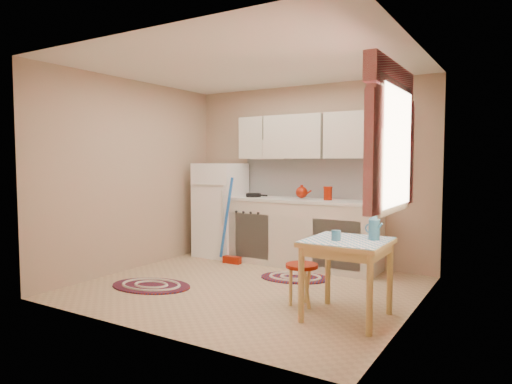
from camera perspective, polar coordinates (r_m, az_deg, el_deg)
room_shell at (r=5.24m, az=1.83°, el=5.63°), size 3.64×3.60×2.52m
fridge at (r=6.90m, az=-4.46°, el=-2.23°), size 0.65×0.60×1.40m
broom at (r=6.38m, az=-3.04°, el=-3.64°), size 0.28×0.13×1.20m
base_cabinets at (r=6.33m, az=5.22°, el=-5.17°), size 2.25×0.60×0.88m
countertop at (r=6.28m, az=5.24°, el=-1.02°), size 2.27×0.62×0.04m
frying_pan at (r=6.56m, az=-0.33°, el=-0.39°), size 0.25×0.25×0.05m
red_kettle at (r=6.24m, az=5.73°, el=-0.04°), size 0.18×0.16×0.18m
red_canister at (r=6.09m, az=8.97°, el=-0.26°), size 0.15×0.15×0.16m
table at (r=4.32m, az=11.26°, el=-10.66°), size 0.72×0.72×0.72m
stool at (r=4.64m, az=5.73°, el=-11.47°), size 0.37×0.37×0.42m
coffee_pot at (r=4.27m, az=14.56°, el=-4.22°), size 0.15×0.14×0.25m
mug at (r=4.16m, az=9.97°, el=-5.42°), size 0.10×0.10×0.10m
rug_center at (r=5.71m, az=4.90°, el=-10.62°), size 0.97×0.79×0.02m
rug_left at (r=5.47m, az=-12.98°, el=-11.35°), size 1.06×0.81×0.02m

